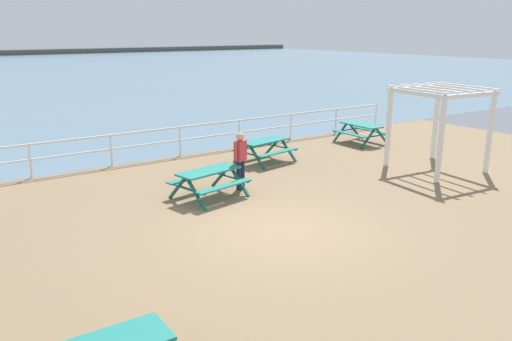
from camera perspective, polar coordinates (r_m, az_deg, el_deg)
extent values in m
cube|color=#846B4C|center=(12.01, 2.72, -6.91)|extent=(30.00, 24.00, 0.20)
cube|color=white|center=(18.22, -12.14, 4.29)|extent=(23.00, 0.06, 0.06)
cube|color=white|center=(18.31, -12.06, 2.84)|extent=(23.00, 0.05, 0.05)
cylinder|color=white|center=(17.28, -23.83, 0.93)|extent=(0.07, 0.07, 1.05)
cylinder|color=white|center=(17.89, -15.82, 2.13)|extent=(0.07, 0.07, 1.05)
cylinder|color=white|center=(18.83, -8.46, 3.20)|extent=(0.07, 0.07, 1.05)
cylinder|color=white|center=(20.05, -1.89, 4.10)|extent=(0.07, 0.07, 1.05)
cylinder|color=white|center=(21.51, 3.87, 4.85)|extent=(0.07, 0.07, 1.05)
cylinder|color=white|center=(23.16, 8.87, 5.46)|extent=(0.07, 0.07, 1.05)
cylinder|color=white|center=(24.96, 13.18, 5.95)|extent=(0.07, 0.07, 1.05)
cube|color=#1E7A70|center=(17.68, 1.02, 3.31)|extent=(1.90, 1.01, 0.05)
cube|color=#1E7A70|center=(18.17, -0.38, 2.68)|extent=(1.82, 0.58, 0.04)
cube|color=#1E7A70|center=(17.33, 2.49, 2.04)|extent=(1.82, 0.58, 0.04)
cube|color=#165B54|center=(18.56, 1.87, 2.71)|extent=(0.22, 0.79, 0.79)
cube|color=#165B54|center=(18.07, 3.60, 2.33)|extent=(0.22, 0.79, 0.79)
cube|color=#165B54|center=(18.30, 2.72, 2.66)|extent=(0.33, 1.49, 0.04)
cube|color=#165B54|center=(17.49, -1.65, 1.92)|extent=(0.22, 0.79, 0.79)
cube|color=#165B54|center=(16.96, 0.09, 1.50)|extent=(0.22, 0.79, 0.79)
cube|color=#165B54|center=(17.21, -0.79, 1.86)|extent=(0.33, 1.49, 0.04)
cube|color=#165B54|center=(7.50, -12.00, -17.93)|extent=(0.09, 0.79, 0.79)
cube|color=#1E7A70|center=(21.14, 11.64, 5.00)|extent=(0.73, 1.81, 0.05)
cube|color=#1E7A70|center=(20.76, 10.38, 4.04)|extent=(0.29, 1.80, 0.04)
cube|color=#1E7A70|center=(21.63, 12.77, 4.36)|extent=(0.29, 1.80, 0.04)
cube|color=#165B54|center=(21.50, 9.41, 4.27)|extent=(0.79, 0.09, 0.79)
cube|color=#165B54|center=(22.01, 10.85, 4.45)|extent=(0.79, 0.09, 0.79)
cube|color=#165B54|center=(21.74, 10.15, 4.48)|extent=(1.50, 0.09, 0.04)
cube|color=#165B54|center=(20.41, 12.38, 3.52)|extent=(0.79, 0.09, 0.79)
cube|color=#165B54|center=(20.94, 13.82, 3.73)|extent=(0.79, 0.09, 0.79)
cube|color=#165B54|center=(20.66, 13.12, 3.75)|extent=(1.50, 0.09, 0.04)
cube|color=#1E7A70|center=(13.96, -5.27, -0.04)|extent=(1.90, 1.04, 0.05)
cube|color=#1E7A70|center=(14.50, -6.84, -0.73)|extent=(1.82, 0.61, 0.04)
cube|color=#1E7A70|center=(13.60, -3.53, -1.75)|extent=(1.82, 0.61, 0.04)
cube|color=#165B54|center=(14.83, -3.89, -0.60)|extent=(0.23, 0.79, 0.79)
cube|color=#165B54|center=(14.30, -1.88, -1.17)|extent=(0.23, 0.79, 0.79)
cube|color=#165B54|center=(14.55, -2.91, -0.71)|extent=(0.35, 1.48, 0.04)
cube|color=#165B54|center=(13.88, -8.68, -1.86)|extent=(0.23, 0.79, 0.79)
cube|color=#165B54|center=(13.32, -6.72, -2.54)|extent=(0.23, 0.79, 0.79)
cube|color=#165B54|center=(13.58, -7.73, -2.01)|extent=(0.35, 1.48, 0.04)
cylinder|color=#1E2338|center=(14.78, -1.53, -0.41)|extent=(0.14, 0.14, 0.85)
cylinder|color=#1E2338|center=(14.64, -1.94, -0.57)|extent=(0.14, 0.14, 0.85)
cube|color=red|center=(14.53, -1.76, 2.22)|extent=(0.40, 0.33, 0.58)
cylinder|color=red|center=(14.70, -1.26, 2.49)|extent=(0.09, 0.09, 0.52)
cylinder|color=red|center=(14.35, -2.27, 2.16)|extent=(0.09, 0.09, 0.52)
sphere|color=tan|center=(14.44, -1.77, 3.78)|extent=(0.23, 0.23, 0.23)
cube|color=white|center=(19.18, 19.34, 4.92)|extent=(0.12, 0.12, 2.50)
cube|color=white|center=(17.82, 24.56, 3.65)|extent=(0.12, 0.12, 2.50)
cube|color=white|center=(17.62, 14.51, 4.44)|extent=(0.12, 0.12, 2.50)
cube|color=white|center=(16.13, 19.83, 3.03)|extent=(0.12, 0.12, 2.50)
cube|color=white|center=(18.30, 22.26, 8.34)|extent=(0.36, 2.44, 0.12)
cube|color=white|center=(16.66, 17.41, 8.18)|extent=(0.36, 2.44, 0.12)
cube|color=white|center=(18.20, 17.35, 8.75)|extent=(2.44, 0.36, 0.12)
cube|color=white|center=(16.76, 22.77, 7.74)|extent=(2.44, 0.36, 0.12)
cube|color=white|center=(16.64, 17.44, 8.59)|extent=(0.33, 2.56, 0.04)
cube|color=white|center=(17.04, 18.74, 8.63)|extent=(0.33, 2.56, 0.04)
cube|color=white|center=(17.45, 19.99, 8.66)|extent=(0.33, 2.56, 0.04)
cube|color=white|center=(17.86, 21.17, 8.69)|extent=(0.33, 2.56, 0.04)
cube|color=white|center=(18.29, 22.30, 8.71)|extent=(0.33, 2.56, 0.04)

